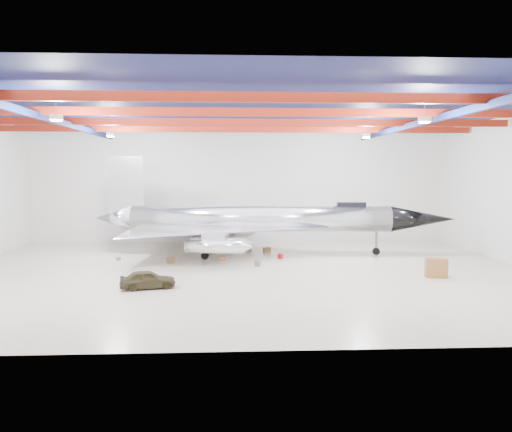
{
  "coord_description": "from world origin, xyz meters",
  "views": [
    {
      "loc": [
        -0.68,
        -33.41,
        6.78
      ],
      "look_at": [
        1.06,
        2.0,
        3.68
      ],
      "focal_mm": 35.0,
      "sensor_mm": 36.0,
      "label": 1
    }
  ],
  "objects": [
    {
      "name": "parts_bin",
      "position": [
        2.32,
        8.54,
        0.21
      ],
      "size": [
        0.68,
        0.59,
        0.42
      ],
      "primitive_type": "cube",
      "rotation": [
        0.0,
        0.0,
        0.2
      ],
      "color": "olive",
      "rests_on": "floor"
    },
    {
      "name": "ceiling_structure",
      "position": [
        0.0,
        0.0,
        10.32
      ],
      "size": [
        39.5,
        29.5,
        1.08
      ],
      "color": "maroon",
      "rests_on": "ceiling"
    },
    {
      "name": "floor",
      "position": [
        0.0,
        0.0,
        0.0
      ],
      "size": [
        40.0,
        40.0,
        0.0
      ],
      "primitive_type": "plane",
      "color": "beige",
      "rests_on": "ground"
    },
    {
      "name": "ceiling",
      "position": [
        0.0,
        0.0,
        11.0
      ],
      "size": [
        40.0,
        40.0,
        0.0
      ],
      "primitive_type": "plane",
      "rotation": [
        3.14,
        0.0,
        0.0
      ],
      "color": "#0A0F38",
      "rests_on": "wall_back"
    },
    {
      "name": "desk",
      "position": [
        12.52,
        -2.24,
        0.63
      ],
      "size": [
        1.47,
        0.94,
        1.25
      ],
      "primitive_type": "cube",
      "rotation": [
        0.0,
        0.0,
        -0.2
      ],
      "color": "brown",
      "rests_on": "floor"
    },
    {
      "name": "jeep",
      "position": [
        -5.6,
        -4.42,
        0.55
      ],
      "size": [
        3.42,
        1.98,
        1.09
      ],
      "primitive_type": "imported",
      "rotation": [
        0.0,
        0.0,
        1.8
      ],
      "color": "#352E1A",
      "rests_on": "floor"
    },
    {
      "name": "spares_box",
      "position": [
        0.81,
        9.16,
        0.2
      ],
      "size": [
        0.54,
        0.54,
        0.39
      ],
      "primitive_type": "cylinder",
      "rotation": [
        0.0,
        0.0,
        -0.29
      ],
      "color": "#59595B",
      "rests_on": "floor"
    },
    {
      "name": "engine_drum",
      "position": [
        1.19,
        2.25,
        0.2
      ],
      "size": [
        0.57,
        0.57,
        0.39
      ],
      "primitive_type": "cylinder",
      "rotation": [
        0.0,
        0.0,
        -0.4
      ],
      "color": "#59595B",
      "rests_on": "floor"
    },
    {
      "name": "crate_small",
      "position": [
        -9.47,
        5.27,
        0.12
      ],
      "size": [
        0.36,
        0.3,
        0.23
      ],
      "primitive_type": "cube",
      "rotation": [
        0.0,
        0.0,
        0.1
      ],
      "color": "#59595B",
      "rests_on": "floor"
    },
    {
      "name": "oil_barrel",
      "position": [
        -1.39,
        4.59,
        0.17
      ],
      "size": [
        0.57,
        0.5,
        0.34
      ],
      "primitive_type": "cube",
      "rotation": [
        0.0,
        0.0,
        -0.26
      ],
      "color": "olive",
      "rests_on": "floor"
    },
    {
      "name": "crate_ply",
      "position": [
        -5.31,
        4.06,
        0.18
      ],
      "size": [
        0.64,
        0.58,
        0.37
      ],
      "primitive_type": "cube",
      "rotation": [
        0.0,
        0.0,
        0.38
      ],
      "color": "olive",
      "rests_on": "floor"
    },
    {
      "name": "toolbox_red",
      "position": [
        -2.91,
        9.56,
        0.17
      ],
      "size": [
        0.5,
        0.41,
        0.34
      ],
      "primitive_type": "cube",
      "rotation": [
        0.0,
        0.0,
        0.04
      ],
      "color": "maroon",
      "rests_on": "floor"
    },
    {
      "name": "tool_chest",
      "position": [
        3.15,
        5.47,
        0.19
      ],
      "size": [
        0.54,
        0.54,
        0.38
      ],
      "primitive_type": "cylinder",
      "rotation": [
        0.0,
        0.0,
        0.37
      ],
      "color": "maroon",
      "rests_on": "floor"
    },
    {
      "name": "jet_aircraft",
      "position": [
        1.63,
        7.58,
        2.67
      ],
      "size": [
        29.87,
        18.39,
        8.14
      ],
      "rotation": [
        0.0,
        0.0,
        -0.08
      ],
      "color": "silver",
      "rests_on": "floor"
    },
    {
      "name": "wall_back",
      "position": [
        0.0,
        15.0,
        5.5
      ],
      "size": [
        40.0,
        0.0,
        40.0
      ],
      "primitive_type": "plane",
      "rotation": [
        1.57,
        0.0,
        0.0
      ],
      "color": "silver",
      "rests_on": "floor"
    }
  ]
}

